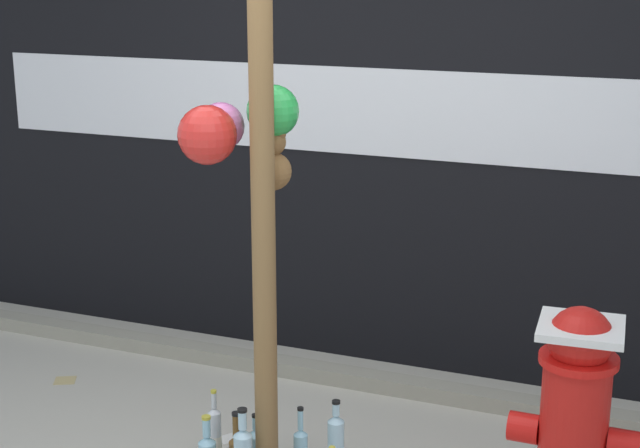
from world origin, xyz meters
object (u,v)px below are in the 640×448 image
Objects in this scene: bottle_1 at (336,443)px; bottle_7 at (215,438)px; memorial_post at (250,89)px; fire_hydrant at (575,413)px; bottle_2 at (269,431)px.

bottle_7 is (-0.51, -0.13, -0.01)m from bottle_1.
bottle_1 is at bearing 34.46° from memorial_post.
bottle_1 is at bearing 179.74° from fire_hydrant.
bottle_7 is at bearing -174.98° from fire_hydrant.
bottle_2 is (-0.02, 0.17, -1.51)m from memorial_post.
fire_hydrant is 2.48× the size of bottle_2.
bottle_2 is 1.00× the size of bottle_7.
memorial_post reaches higher than bottle_2.
bottle_2 is 0.24m from bottle_7.
fire_hydrant is 2.47× the size of bottle_7.
bottle_2 reaches higher than bottle_1.
bottle_1 is 0.95× the size of bottle_2.
bottle_7 is at bearing -165.16° from bottle_1.
bottle_1 is (-0.97, 0.00, -0.32)m from fire_hydrant.
memorial_post is 1.52m from bottle_2.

